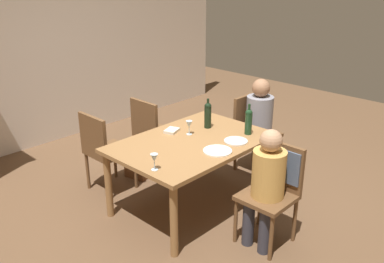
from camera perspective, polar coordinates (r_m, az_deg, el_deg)
name	(u,v)px	position (r m, az deg, el deg)	size (l,w,h in m)	color
ground_plane	(192,205)	(4.57, 0.00, -9.84)	(10.00, 10.00, 0.00)	brown
rear_room_partition	(46,46)	(6.20, -19.02, 10.84)	(6.40, 0.12, 2.70)	beige
dining_table	(192,148)	(4.27, 0.00, -2.28)	(1.57, 1.07, 0.74)	olive
chair_right_end	(253,128)	(5.20, 8.15, 0.53)	(0.44, 0.44, 0.92)	brown
chair_near	(276,179)	(3.88, 11.20, -6.30)	(0.46, 0.44, 0.92)	brown
chair_far_right	(152,130)	(5.10, -5.42, 0.20)	(0.44, 0.44, 0.92)	brown
chair_far_left	(103,147)	(4.70, -11.88, -2.08)	(0.44, 0.44, 0.92)	brown
person_woman_host	(261,120)	(5.10, 9.26, 1.60)	(0.32, 0.36, 1.16)	#33333D
person_man_bearded	(267,180)	(3.75, 10.00, -6.48)	(0.34, 0.29, 1.10)	#33333D
wine_bottle_tall_green	(249,121)	(4.39, 7.62, 1.44)	(0.07, 0.07, 0.32)	#19381E
wine_bottle_dark_red	(208,114)	(4.53, 2.14, 2.31)	(0.08, 0.08, 0.32)	black
wine_glass_near_left	(154,159)	(3.62, -5.10, -3.65)	(0.07, 0.07, 0.15)	silver
wine_glass_centre	(189,125)	(4.35, -0.39, 0.91)	(0.07, 0.07, 0.15)	silver
dinner_plate_host	(236,141)	(4.23, 5.92, -1.29)	(0.24, 0.24, 0.01)	silver
dinner_plate_guest_left	(218,151)	(4.00, 3.46, -2.61)	(0.27, 0.27, 0.01)	white
folded_napkin	(172,131)	(4.46, -2.74, 0.12)	(0.16, 0.12, 0.03)	beige
handbag	(136,169)	(5.11, -7.52, -5.03)	(0.28, 0.12, 0.22)	brown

